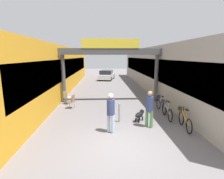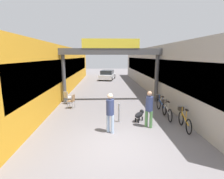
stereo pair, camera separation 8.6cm
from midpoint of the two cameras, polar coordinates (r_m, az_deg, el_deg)
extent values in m
plane|color=slate|center=(6.92, 2.04, -17.64)|extent=(80.00, 80.00, 0.00)
cube|color=gold|center=(17.71, -17.68, 6.31)|extent=(3.00, 26.00, 4.08)
cube|color=black|center=(17.37, -12.97, 7.15)|extent=(0.04, 23.40, 1.63)
cube|color=#9E9993|center=(18.00, 15.71, 6.49)|extent=(3.00, 26.00, 4.08)
cube|color=black|center=(17.58, 11.12, 7.26)|extent=(0.04, 23.40, 1.63)
cylinder|color=#4C4C4F|center=(12.90, -15.29, 3.34)|extent=(0.28, 0.28, 3.38)
cylinder|color=#4C4C4F|center=(13.16, 14.54, 3.52)|extent=(0.28, 0.28, 3.38)
cube|color=#4C4C4F|center=(12.49, -0.23, 12.29)|extent=(7.40, 0.44, 0.44)
cube|color=yellow|center=(12.32, -0.19, 14.83)|extent=(3.96, 0.10, 0.64)
cylinder|color=#4C7F47|center=(8.52, 11.44, -9.22)|extent=(0.20, 0.20, 0.81)
cylinder|color=#4C7F47|center=(8.42, 12.89, -9.53)|extent=(0.20, 0.20, 0.81)
cylinder|color=navy|center=(8.25, 12.37, -4.53)|extent=(0.48, 0.48, 0.67)
sphere|color=tan|center=(8.13, 12.51, -1.27)|extent=(0.32, 0.32, 0.23)
cylinder|color=#A5BFE0|center=(7.81, -0.99, -10.87)|extent=(0.20, 0.20, 0.82)
cylinder|color=#A5BFE0|center=(7.67, 0.43, -11.28)|extent=(0.20, 0.20, 0.82)
cylinder|color=navy|center=(7.49, -0.29, -5.77)|extent=(0.48, 0.48, 0.68)
sphere|color=beige|center=(7.37, -0.30, -2.17)|extent=(0.33, 0.33, 0.23)
ellipsoid|color=black|center=(9.11, 9.08, -8.17)|extent=(0.65, 0.71, 0.27)
sphere|color=black|center=(9.34, 9.95, -7.12)|extent=(0.32, 0.32, 0.23)
sphere|color=white|center=(9.29, 9.65, -7.91)|extent=(0.23, 0.23, 0.16)
cylinder|color=black|center=(9.40, 9.12, -9.13)|extent=(0.10, 0.10, 0.21)
cylinder|color=black|center=(9.33, 10.10, -9.33)|extent=(0.10, 0.10, 0.21)
cylinder|color=black|center=(9.07, 7.94, -9.87)|extent=(0.10, 0.10, 0.21)
cylinder|color=black|center=(8.99, 8.95, -10.08)|extent=(0.10, 0.10, 0.21)
torus|color=black|center=(9.21, 21.86, -8.73)|extent=(0.12, 0.67, 0.67)
torus|color=black|center=(8.31, 24.04, -11.04)|extent=(0.12, 0.67, 0.67)
cube|color=gold|center=(8.70, 22.98, -8.71)|extent=(0.14, 0.94, 0.34)
cylinder|color=gold|center=(8.52, 23.35, -7.58)|extent=(0.04, 0.04, 0.42)
cube|color=black|center=(8.46, 23.47, -6.17)|extent=(0.12, 0.23, 0.05)
cylinder|color=gold|center=(9.04, 22.15, -6.58)|extent=(0.04, 0.04, 0.46)
cylinder|color=gray|center=(8.98, 22.26, -5.12)|extent=(0.46, 0.08, 0.03)
cube|color=#332D28|center=(9.20, 21.79, -5.74)|extent=(0.26, 0.22, 0.20)
torus|color=black|center=(10.34, 16.91, -6.28)|extent=(0.09, 0.67, 0.67)
torus|color=black|center=(9.42, 18.65, -8.09)|extent=(0.09, 0.67, 0.67)
cube|color=beige|center=(9.82, 17.80, -6.14)|extent=(0.09, 0.94, 0.34)
cylinder|color=beige|center=(9.65, 18.08, -5.10)|extent=(0.03, 0.03, 0.42)
cube|color=black|center=(9.60, 18.16, -3.83)|extent=(0.11, 0.22, 0.05)
cylinder|color=beige|center=(10.18, 17.12, -4.33)|extent=(0.03, 0.03, 0.46)
cylinder|color=gray|center=(10.12, 17.20, -3.02)|extent=(0.46, 0.05, 0.03)
cube|color=#332D28|center=(10.35, 16.83, -3.62)|extent=(0.25, 0.21, 0.20)
torus|color=black|center=(11.40, 15.18, -4.59)|extent=(0.07, 0.67, 0.67)
torus|color=black|center=(10.48, 17.00, -6.06)|extent=(0.07, 0.67, 0.67)
cube|color=#234C9E|center=(10.89, 16.10, -4.38)|extent=(0.06, 0.94, 0.34)
cylinder|color=#234C9E|center=(10.73, 16.38, -3.42)|extent=(0.03, 0.03, 0.42)
cube|color=black|center=(10.67, 16.44, -2.27)|extent=(0.11, 0.22, 0.05)
cylinder|color=#234C9E|center=(11.25, 15.38, -2.81)|extent=(0.03, 0.03, 0.46)
cylinder|color=gray|center=(11.20, 15.44, -1.61)|extent=(0.46, 0.04, 0.03)
cube|color=#332D28|center=(11.41, 15.07, -2.18)|extent=(0.25, 0.21, 0.20)
cylinder|color=gray|center=(8.90, 2.58, -7.77)|extent=(0.10, 0.10, 0.92)
sphere|color=gray|center=(8.76, 2.60, -4.74)|extent=(0.10, 0.10, 0.10)
cylinder|color=gray|center=(11.45, -14.16, -5.04)|extent=(0.04, 0.04, 0.45)
cylinder|color=gray|center=(11.74, -13.44, -4.61)|extent=(0.04, 0.04, 0.45)
cylinder|color=gray|center=(11.31, -12.60, -5.17)|extent=(0.04, 0.04, 0.45)
cylinder|color=gray|center=(11.61, -11.91, -4.73)|extent=(0.04, 0.04, 0.45)
cube|color=olive|center=(11.46, -13.08, -3.70)|extent=(0.49, 0.49, 0.04)
cube|color=olive|center=(11.34, -12.30, -2.69)|extent=(0.14, 0.40, 0.40)
cylinder|color=gray|center=(12.86, -13.96, -3.27)|extent=(0.04, 0.04, 0.45)
cylinder|color=gray|center=(12.62, -12.90, -3.50)|extent=(0.04, 0.04, 0.45)
cylinder|color=gray|center=(12.64, -15.08, -3.58)|extent=(0.04, 0.04, 0.45)
cylinder|color=gray|center=(12.40, -14.02, -3.81)|extent=(0.04, 0.04, 0.45)
cube|color=silver|center=(12.57, -14.04, -2.46)|extent=(0.56, 0.56, 0.04)
cube|color=silver|center=(12.41, -14.69, -1.62)|extent=(0.35, 0.26, 0.40)
cube|color=silver|center=(24.87, -1.41, 4.39)|extent=(2.49, 4.26, 0.60)
cube|color=#1E2328|center=(24.66, -1.48, 5.68)|extent=(1.97, 2.46, 0.55)
cylinder|color=black|center=(26.45, -2.56, 4.39)|extent=(0.31, 0.63, 0.60)
cylinder|color=black|center=(26.19, 0.87, 4.33)|extent=(0.31, 0.63, 0.60)
cylinder|color=black|center=(23.63, -3.92, 3.59)|extent=(0.31, 0.63, 0.60)
cylinder|color=black|center=(23.34, -0.10, 3.52)|extent=(0.31, 0.63, 0.60)
camera|label=1|loc=(0.04, -89.77, 0.04)|focal=28.00mm
camera|label=2|loc=(0.04, 90.23, -0.04)|focal=28.00mm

